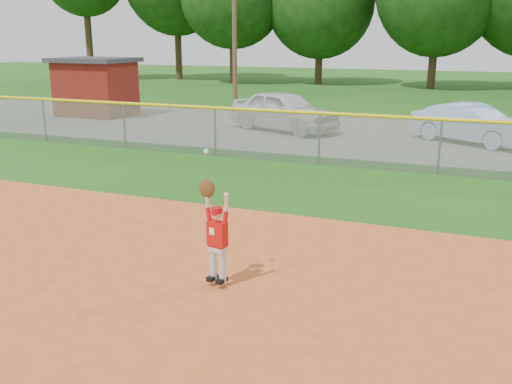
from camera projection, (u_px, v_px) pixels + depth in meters
ground at (114, 314)px, 7.68m from camera, size 120.00×120.00×0.00m
parking_strip at (361, 133)px, 21.98m from camera, size 44.00×10.00×0.03m
car_white_a at (284, 111)px, 22.19m from camera, size 4.91×3.38×1.55m
car_blue at (472, 124)px, 19.60m from camera, size 4.28×3.26×1.35m
utility_shed at (96, 87)px, 26.37m from camera, size 3.61×2.83×2.67m
outfield_fence at (319, 135)px, 16.39m from camera, size 40.06×0.10×1.55m
power_lines at (416, 12)px, 25.75m from camera, size 19.40×0.24×9.00m
ballplayer at (216, 232)px, 8.27m from camera, size 0.51×0.26×1.97m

